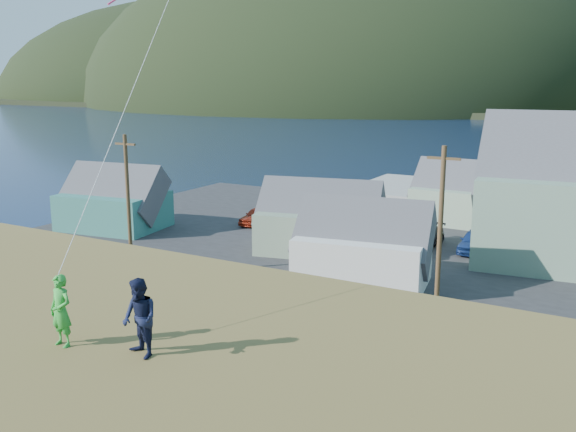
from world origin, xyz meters
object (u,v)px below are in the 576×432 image
object	(u,v)px
shed_teal	(113,200)
shed_palegreen_near	(319,220)
wharf	(479,195)
shed_white	(363,246)
kite_flyer_green	(61,311)
shed_palegreen_far	(472,195)
kite_flyer_navy	(140,318)

from	to	relation	value
shed_teal	shed_palegreen_near	world-z (taller)	shed_teal
wharf	shed_teal	distance (m)	37.64
shed_white	kite_flyer_green	distance (m)	27.76
shed_white	shed_palegreen_far	world-z (taller)	shed_palegreen_far
shed_palegreen_near	shed_white	distance (m)	8.05
wharf	shed_white	size ratio (longest dim) A/B	2.89
shed_teal	shed_palegreen_far	distance (m)	30.90
shed_palegreen_near	shed_palegreen_far	bearing A→B (deg)	50.14
shed_white	shed_palegreen_far	xyz separation A→B (m)	(1.71, 20.24, 0.09)
shed_white	shed_palegreen_near	bearing A→B (deg)	126.90
wharf	kite_flyer_navy	world-z (taller)	kite_flyer_navy
shed_palegreen_far	kite_flyer_green	distance (m)	47.48
shed_white	kite_flyer_navy	bearing A→B (deg)	-86.12
kite_flyer_green	kite_flyer_navy	bearing A→B (deg)	15.99
shed_palegreen_far	shed_palegreen_near	bearing A→B (deg)	-115.07
shed_teal	shed_palegreen_near	xyz separation A→B (m)	(18.47, 2.03, -0.06)
kite_flyer_navy	wharf	bearing A→B (deg)	116.49
wharf	shed_palegreen_near	bearing A→B (deg)	-101.26
kite_flyer_green	wharf	bearing A→B (deg)	98.14
shed_palegreen_near	shed_palegreen_far	xyz separation A→B (m)	(7.53, 14.67, 0.15)
wharf	shed_teal	xyz separation A→B (m)	(-23.85, -29.04, 2.07)
wharf	shed_white	distance (m)	32.65
shed_palegreen_far	kite_flyer_green	world-z (taller)	kite_flyer_green
shed_palegreen_near	kite_flyer_green	distance (m)	34.45
shed_palegreen_near	kite_flyer_navy	size ratio (longest dim) A/B	6.14
shed_teal	shed_palegreen_near	size ratio (longest dim) A/B	0.93
shed_palegreen_far	kite_flyer_navy	bearing A→B (deg)	-82.38
wharf	shed_white	xyz separation A→B (m)	(0.44, -32.58, 2.08)
shed_white	shed_palegreen_far	size ratio (longest dim) A/B	0.87
shed_teal	shed_palegreen_far	world-z (taller)	shed_palegreen_far
wharf	kite_flyer_green	world-z (taller)	kite_flyer_green
kite_flyer_green	kite_flyer_navy	size ratio (longest dim) A/B	0.95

